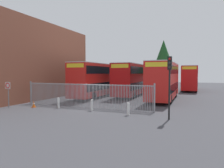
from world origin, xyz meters
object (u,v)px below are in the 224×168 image
at_px(bollard_center_front, 92,105).
at_px(bollard_near_right, 128,109).
at_px(speed_limit_sign_post, 8,88).
at_px(traffic_light_kerbside, 170,76).
at_px(double_decker_bus_near_gate, 164,79).
at_px(traffic_cone_by_gate, 34,104).
at_px(double_decker_bus_far_back, 190,77).
at_px(double_decker_bus_behind_fence_left, 133,78).
at_px(double_decker_bus_behind_fence_right, 97,79).
at_px(bollard_near_left, 58,103).

distance_m(bollard_center_front, bollard_near_right, 3.45).
relative_size(speed_limit_sign_post, traffic_light_kerbside, 0.56).
xyz_separation_m(double_decker_bus_near_gate, traffic_cone_by_gate, (-10.47, -10.08, -2.13)).
bearing_deg(speed_limit_sign_post, double_decker_bus_far_back, 60.08).
xyz_separation_m(double_decker_bus_far_back, speed_limit_sign_post, (-15.02, -26.11, -0.65)).
relative_size(double_decker_bus_behind_fence_left, double_decker_bus_behind_fence_right, 1.00).
relative_size(bollard_center_front, traffic_light_kerbside, 0.22).
height_order(bollard_center_front, bollard_near_right, same).
bearing_deg(bollard_near_right, double_decker_bus_near_gate, 83.20).
distance_m(bollard_near_right, traffic_cone_by_gate, 9.25).
distance_m(double_decker_bus_behind_fence_right, double_decker_bus_far_back, 19.06).
bearing_deg(bollard_near_right, double_decker_bus_behind_fence_right, 126.91).
distance_m(double_decker_bus_behind_fence_right, traffic_light_kerbside, 14.54).
bearing_deg(bollard_center_front, bollard_near_right, -9.98).
distance_m(double_decker_bus_behind_fence_right, traffic_cone_by_gate, 10.01).
xyz_separation_m(bollard_center_front, bollard_near_right, (3.40, -0.60, 0.00)).
relative_size(bollard_near_right, traffic_cone_by_gate, 1.61).
bearing_deg(double_decker_bus_behind_fence_right, bollard_center_front, -66.70).
height_order(double_decker_bus_near_gate, bollard_center_front, double_decker_bus_near_gate).
distance_m(double_decker_bus_far_back, speed_limit_sign_post, 30.13).
height_order(traffic_cone_by_gate, traffic_light_kerbside, traffic_light_kerbside).
xyz_separation_m(double_decker_bus_far_back, traffic_cone_by_gate, (-13.09, -25.01, -2.13)).
bearing_deg(speed_limit_sign_post, bollard_center_front, 10.83).
height_order(double_decker_bus_far_back, bollard_near_left, double_decker_bus_far_back).
relative_size(double_decker_bus_near_gate, bollard_near_left, 11.38).
bearing_deg(bollard_near_right, traffic_light_kerbside, -7.09).
bearing_deg(double_decker_bus_behind_fence_left, traffic_light_kerbside, -64.32).
distance_m(double_decker_bus_far_back, bollard_near_right, 25.58).
bearing_deg(bollard_near_left, bollard_near_right, -5.56).
bearing_deg(bollard_near_left, double_decker_bus_behind_fence_left, 74.73).
bearing_deg(traffic_light_kerbside, double_decker_bus_far_back, 88.15).
xyz_separation_m(bollard_near_left, traffic_cone_by_gate, (-2.44, -0.46, -0.19)).
distance_m(speed_limit_sign_post, traffic_light_kerbside, 14.26).
relative_size(double_decker_bus_behind_fence_right, speed_limit_sign_post, 4.50).
height_order(double_decker_bus_near_gate, double_decker_bus_behind_fence_left, same).
bearing_deg(bollard_near_right, speed_limit_sign_post, -175.44).
bearing_deg(traffic_light_kerbside, double_decker_bus_behind_fence_right, 135.56).
height_order(double_decker_bus_near_gate, traffic_light_kerbside, double_decker_bus_near_gate).
xyz_separation_m(double_decker_bus_far_back, bollard_near_left, (-10.65, -24.55, -1.95)).
distance_m(double_decker_bus_near_gate, traffic_light_kerbside, 10.83).
xyz_separation_m(speed_limit_sign_post, traffic_light_kerbside, (14.20, 0.52, 1.21)).
distance_m(double_decker_bus_far_back, bollard_near_left, 26.84).
bearing_deg(double_decker_bus_behind_fence_left, speed_limit_sign_post, -119.09).
bearing_deg(bollard_near_right, bollard_near_left, 174.44).
relative_size(bollard_near_left, traffic_cone_by_gate, 1.61).
relative_size(double_decker_bus_far_back, bollard_near_left, 11.38).
height_order(double_decker_bus_far_back, traffic_cone_by_gate, double_decker_bus_far_back).
height_order(bollard_center_front, traffic_light_kerbside, traffic_light_kerbside).
xyz_separation_m(double_decker_bus_behind_fence_left, double_decker_bus_far_back, (7.27, 12.18, 0.00)).
distance_m(bollard_near_left, bollard_near_right, 6.84).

